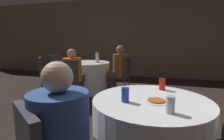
% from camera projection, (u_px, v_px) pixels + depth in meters
% --- Properties ---
extents(wall_back, '(16.00, 0.06, 2.80)m').
position_uv_depth(wall_back, '(166.00, 37.00, 5.94)').
color(wall_back, gray).
rests_on(wall_back, ground_plane).
extents(table_near, '(1.04, 1.04, 0.73)m').
position_uv_depth(table_near, '(150.00, 137.00, 1.61)').
color(table_near, silver).
rests_on(table_near, ground_plane).
extents(table_far, '(1.18, 1.18, 0.73)m').
position_uv_depth(table_far, '(87.00, 76.00, 4.49)').
color(table_far, white).
rests_on(table_far, ground_plane).
extents(chair_far_southwest, '(0.56, 0.56, 0.89)m').
position_uv_depth(chair_far_southwest, '(45.00, 72.00, 4.11)').
color(chair_far_southwest, '#383842').
rests_on(chair_far_southwest, ground_plane).
extents(chair_far_west, '(0.46, 0.45, 0.89)m').
position_uv_depth(chair_far_west, '(56.00, 68.00, 4.87)').
color(chair_far_west, '#383842').
rests_on(chair_far_west, ground_plane).
extents(chair_far_south, '(0.44, 0.44, 0.89)m').
position_uv_depth(chair_far_south, '(71.00, 78.00, 3.49)').
color(chair_far_south, '#383842').
rests_on(chair_far_south, ground_plane).
extents(chair_far_east, '(0.44, 0.44, 0.89)m').
position_uv_depth(chair_far_east, '(124.00, 73.00, 4.10)').
color(chair_far_east, '#383842').
rests_on(chair_far_east, ground_plane).
extents(person_orange_shirt, '(0.39, 0.53, 1.10)m').
position_uv_depth(person_orange_shirt, '(74.00, 74.00, 3.63)').
color(person_orange_shirt, '#4C4238').
rests_on(person_orange_shirt, ground_plane).
extents(person_floral_shirt, '(0.52, 0.37, 1.16)m').
position_uv_depth(person_floral_shirt, '(118.00, 69.00, 4.14)').
color(person_floral_shirt, '#4C4238').
rests_on(person_floral_shirt, ground_plane).
extents(pizza_plate_near, '(0.21, 0.21, 0.02)m').
position_uv_depth(pizza_plate_near, '(156.00, 101.00, 1.48)').
color(pizza_plate_near, white).
rests_on(pizza_plate_near, table_near).
extents(soda_can_blue, '(0.07, 0.07, 0.12)m').
position_uv_depth(soda_can_blue, '(125.00, 95.00, 1.47)').
color(soda_can_blue, '#1E38A5').
rests_on(soda_can_blue, table_near).
extents(soda_can_red, '(0.07, 0.07, 0.12)m').
position_uv_depth(soda_can_red, '(162.00, 84.00, 1.84)').
color(soda_can_red, red).
rests_on(soda_can_red, table_near).
extents(soda_can_silver, '(0.07, 0.07, 0.12)m').
position_uv_depth(soda_can_silver, '(170.00, 105.00, 1.24)').
color(soda_can_silver, silver).
rests_on(soda_can_silver, table_near).
extents(bottle_far, '(0.09, 0.09, 0.24)m').
position_uv_depth(bottle_far, '(97.00, 58.00, 4.38)').
color(bottle_far, white).
rests_on(bottle_far, table_far).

